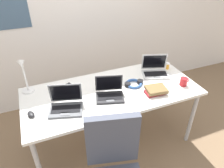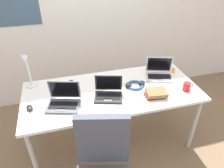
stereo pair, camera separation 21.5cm
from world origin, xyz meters
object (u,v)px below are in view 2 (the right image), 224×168
at_px(desk_lamp, 28,71).
at_px(computer_mouse, 30,108).
at_px(headphones, 135,85).
at_px(laptop_mid_desk, 108,93).
at_px(cell_phone, 73,84).
at_px(coffee_mug, 187,87).
at_px(pill_bottle, 174,69).
at_px(laptop_by_keyboard, 159,73).
at_px(laptop_center, 64,101).
at_px(book_stack, 156,93).

height_order(desk_lamp, computer_mouse, desk_lamp).
bearing_deg(headphones, laptop_mid_desk, -163.38).
xyz_separation_m(cell_phone, coffee_mug, (1.12, -0.42, 0.04)).
bearing_deg(cell_phone, pill_bottle, -28.38).
xyz_separation_m(laptop_by_keyboard, laptop_center, (-1.08, -0.23, 0.00)).
distance_m(desk_lamp, cell_phone, 0.46).
bearing_deg(laptop_center, book_stack, -6.34).
xyz_separation_m(laptop_mid_desk, laptop_center, (-0.44, -0.02, 0.00)).
bearing_deg(laptop_by_keyboard, cell_phone, 173.79).
bearing_deg(desk_lamp, pill_bottle, -3.87).
relative_size(laptop_by_keyboard, laptop_mid_desk, 1.09).
height_order(laptop_by_keyboard, book_stack, laptop_by_keyboard).
bearing_deg(book_stack, laptop_center, 173.66).
distance_m(desk_lamp, pill_bottle, 1.60).
height_order(laptop_mid_desk, book_stack, laptop_mid_desk).
bearing_deg(laptop_mid_desk, computer_mouse, -179.63).
relative_size(laptop_center, book_stack, 1.55).
relative_size(pill_bottle, coffee_mug, 0.70).
bearing_deg(computer_mouse, laptop_mid_desk, -14.87).
xyz_separation_m(laptop_mid_desk, headphones, (0.32, 0.09, -0.03)).
distance_m(laptop_center, coffee_mug, 1.24).
bearing_deg(book_stack, laptop_mid_desk, 165.25).
height_order(laptop_center, book_stack, laptop_center).
bearing_deg(computer_mouse, laptop_by_keyboard, -6.50).
distance_m(desk_lamp, computer_mouse, 0.41).
xyz_separation_m(desk_lamp, cell_phone, (0.42, -0.05, -0.19)).
height_order(computer_mouse, pill_bottle, pill_bottle).
height_order(headphones, coffee_mug, coffee_mug).
bearing_deg(laptop_by_keyboard, computer_mouse, -171.26).
xyz_separation_m(computer_mouse, book_stack, (1.20, -0.11, 0.02)).
xyz_separation_m(book_stack, coffee_mug, (0.35, 0.01, 0.01)).
height_order(laptop_by_keyboard, laptop_mid_desk, laptop_by_keyboard).
xyz_separation_m(cell_phone, pill_bottle, (1.17, -0.06, 0.04)).
bearing_deg(laptop_mid_desk, desk_lamp, 153.94).
bearing_deg(pill_bottle, headphones, -163.52).
bearing_deg(pill_bottle, coffee_mug, -97.70).
relative_size(laptop_mid_desk, headphones, 1.50).
height_order(laptop_center, coffee_mug, laptop_center).
bearing_deg(headphones, book_stack, -57.63).
bearing_deg(computer_mouse, laptop_center, -18.19).
bearing_deg(book_stack, coffee_mug, 1.59).
xyz_separation_m(laptop_center, pill_bottle, (1.29, 0.27, -0.00)).
xyz_separation_m(desk_lamp, computer_mouse, (-0.01, -0.37, -0.18)).
bearing_deg(cell_phone, laptop_mid_desk, -69.99).
distance_m(desk_lamp, laptop_by_keyboard, 1.40).
bearing_deg(computer_mouse, coffee_mug, -19.12).
bearing_deg(laptop_by_keyboard, laptop_center, -168.01).
relative_size(desk_lamp, cell_phone, 2.94).
distance_m(desk_lamp, laptop_mid_desk, 0.84).
relative_size(laptop_center, headphones, 1.64).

